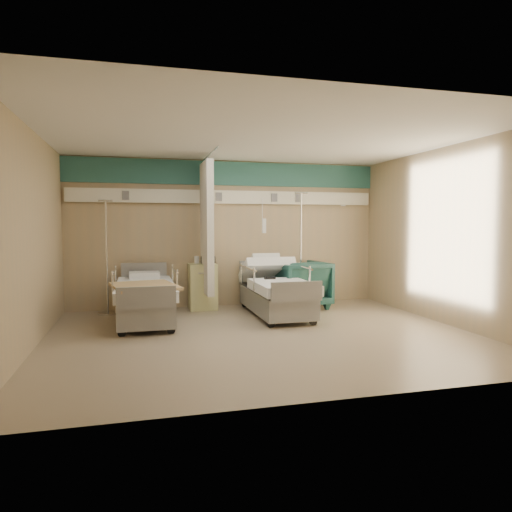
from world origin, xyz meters
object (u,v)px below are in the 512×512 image
Objects in this scene: bed_right at (276,297)px; visitor_armchair at (299,284)px; bed_left at (145,303)px; iv_stand_left at (108,291)px; bedside_cabinet at (203,286)px; iv_stand_right at (301,282)px.

bed_right is 0.89m from visitor_armchair.
iv_stand_left reaches higher than bed_left.
visitor_armchair is (0.65, 0.60, 0.13)m from bed_right.
bedside_cabinet is 0.86× the size of visitor_armchair.
iv_stand_right reaches higher than bed_left.
iv_stand_right reaches higher than bedside_cabinet.
bed_right is at bearing -132.62° from iv_stand_right.
visitor_armchair is at bearing 42.71° from bed_right.
bed_left is 1.39m from bedside_cabinet.
bedside_cabinet is 1.82m from visitor_armchair.
bed_left is at bearing -164.51° from iv_stand_right.
bed_left is 2.20× the size of visitor_armchair.
bed_right is 2.96m from iv_stand_left.
bedside_cabinet is 1.68m from iv_stand_left.
bedside_cabinet is 0.39× the size of iv_stand_right.
iv_stand_right is at bearing -0.62° from iv_stand_left.
iv_stand_left is (-2.83, 0.86, 0.10)m from bed_right.
bed_left is at bearing -53.55° from iv_stand_left.
iv_stand_right is (0.10, 0.22, 0.00)m from visitor_armchair.
iv_stand_right is (0.75, 0.82, 0.13)m from bed_right.
iv_stand_right reaches higher than bed_right.
bed_left is at bearing -139.40° from bedside_cabinet.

